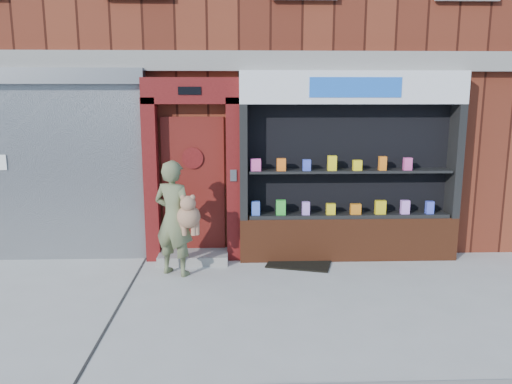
{
  "coord_description": "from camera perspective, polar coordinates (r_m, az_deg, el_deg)",
  "views": [
    {
      "loc": [
        -0.02,
        -6.0,
        2.63
      ],
      "look_at": [
        0.23,
        1.0,
        1.27
      ],
      "focal_mm": 35.0,
      "sensor_mm": 36.0,
      "label": 1
    }
  ],
  "objects": [
    {
      "name": "ground",
      "position": [
        6.55,
        -1.75,
        -12.71
      ],
      "size": [
        80.0,
        80.0,
        0.0
      ],
      "primitive_type": "plane",
      "color": "#9E9E99",
      "rests_on": "ground"
    },
    {
      "name": "building",
      "position": [
        12.07,
        -2.01,
        17.5
      ],
      "size": [
        12.0,
        8.16,
        8.0
      ],
      "color": "#521D12",
      "rests_on": "ground"
    },
    {
      "name": "shutter_bay",
      "position": [
        8.52,
        -22.57,
        4.0
      ],
      "size": [
        3.1,
        0.3,
        3.04
      ],
      "color": "gray",
      "rests_on": "ground"
    },
    {
      "name": "red_door_bay",
      "position": [
        7.98,
        -7.27,
        2.44
      ],
      "size": [
        1.52,
        0.58,
        2.9
      ],
      "color": "#4B0D0D",
      "rests_on": "ground"
    },
    {
      "name": "pharmacy_bay",
      "position": [
        8.1,
        10.58,
        1.87
      ],
      "size": [
        3.5,
        0.41,
        3.0
      ],
      "color": "#642E17",
      "rests_on": "ground"
    },
    {
      "name": "woman",
      "position": [
        7.41,
        -9.19,
        -2.92
      ],
      "size": [
        0.77,
        0.64,
        1.72
      ],
      "color": "#5E6743",
      "rests_on": "ground"
    },
    {
      "name": "doormat",
      "position": [
        8.04,
        4.97,
        -8.05
      ],
      "size": [
        1.12,
        0.92,
        0.02
      ],
      "primitive_type": "cube",
      "rotation": [
        0.0,
        0.0,
        -0.28
      ],
      "color": "black",
      "rests_on": "ground"
    }
  ]
}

